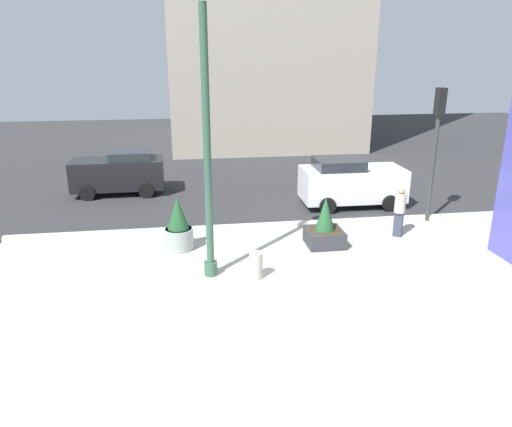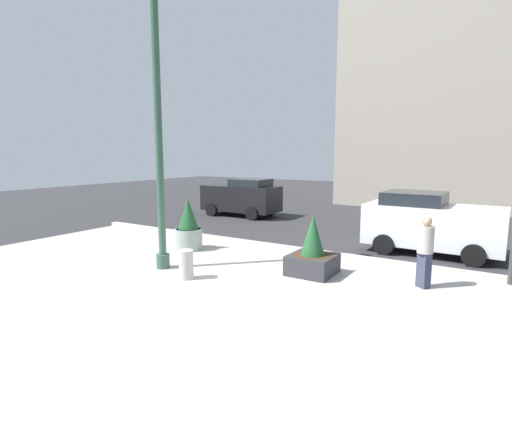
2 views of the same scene
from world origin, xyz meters
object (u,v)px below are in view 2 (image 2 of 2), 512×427
lamp_post (159,137)px  potted_plant_near_right (188,228)px  potted_plant_near_left (312,253)px  concrete_bollard (186,265)px  car_far_lane (431,223)px  pedestrian_crossing (425,248)px  car_intersection (242,197)px

lamp_post → potted_plant_near_right: (-0.86, 2.02, -2.84)m
potted_plant_near_left → concrete_bollard: 3.26m
car_far_lane → pedestrian_crossing: car_far_lane is taller
potted_plant_near_right → concrete_bollard: (2.07, -2.41, -0.35)m
potted_plant_near_left → pedestrian_crossing: size_ratio=0.93×
potted_plant_near_right → car_intersection: 7.28m
car_intersection → pedestrian_crossing: car_intersection is taller
potted_plant_near_right → car_far_lane: 7.73m
lamp_post → car_intersection: (-3.40, 8.85, -2.62)m
lamp_post → car_intersection: bearing=111.0°
car_intersection → lamp_post: bearing=-69.0°
potted_plant_near_right → car_intersection: bearing=110.4°
lamp_post → concrete_bollard: (1.20, -0.39, -3.20)m
potted_plant_near_left → car_intersection: 10.10m
lamp_post → car_intersection: lamp_post is taller
concrete_bollard → car_intersection: (-4.60, 9.23, 0.58)m
potted_plant_near_left → car_intersection: car_intersection is taller
potted_plant_near_left → potted_plant_near_right: bearing=175.7°
car_far_lane → pedestrian_crossing: 3.64m
potted_plant_near_right → car_intersection: size_ratio=0.44×
concrete_bollard → car_far_lane: (4.72, 6.09, 0.60)m
potted_plant_near_left → car_far_lane: (2.21, 4.03, 0.41)m
potted_plant_near_right → lamp_post: bearing=-66.8°
lamp_post → pedestrian_crossing: bearing=18.2°
concrete_bollard → lamp_post: bearing=162.2°
car_far_lane → pedestrian_crossing: (0.45, -3.61, -0.02)m
lamp_post → potted_plant_near_left: 5.07m
lamp_post → pedestrian_crossing: 7.20m
car_far_lane → potted_plant_near_left: bearing=-118.8°
potted_plant_near_right → concrete_bollard: potted_plant_near_right is taller
lamp_post → potted_plant_near_right: lamp_post is taller
pedestrian_crossing → car_far_lane: bearing=97.0°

